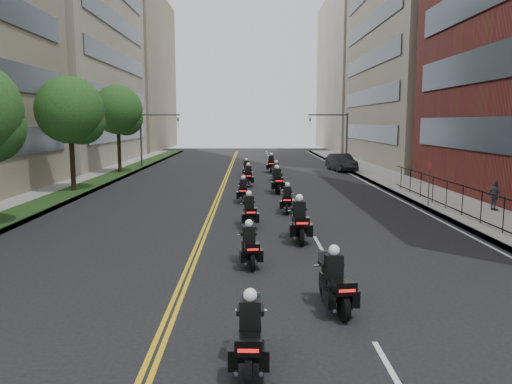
% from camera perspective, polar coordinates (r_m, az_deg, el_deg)
% --- Properties ---
extents(ground, '(160.00, 160.00, 0.00)m').
position_cam_1_polar(ground, '(10.26, -3.66, -19.46)').
color(ground, black).
rests_on(ground, ground).
extents(sidewalk_right, '(4.00, 90.00, 0.15)m').
position_cam_1_polar(sidewalk_right, '(36.27, 17.71, 0.30)').
color(sidewalk_right, gray).
rests_on(sidewalk_right, ground).
extents(sidewalk_left, '(4.00, 90.00, 0.15)m').
position_cam_1_polar(sidewalk_left, '(36.60, -20.75, 0.22)').
color(sidewalk_left, gray).
rests_on(sidewalk_left, ground).
extents(grass_strip, '(2.00, 90.00, 0.04)m').
position_cam_1_polar(grass_strip, '(36.32, -19.57, 0.38)').
color(grass_strip, black).
rests_on(grass_strip, sidewalk_left).
extents(building_right_tan, '(15.11, 28.00, 30.00)m').
position_cam_1_polar(building_right_tan, '(61.68, 20.04, 17.18)').
color(building_right_tan, gray).
rests_on(building_right_tan, ground).
extents(building_right_far, '(15.00, 28.00, 26.00)m').
position_cam_1_polar(building_right_far, '(89.96, 13.06, 13.14)').
color(building_right_far, gray).
rests_on(building_right_far, ground).
extents(building_left_mid, '(16.11, 28.00, 34.00)m').
position_cam_1_polar(building_left_mid, '(62.56, -23.12, 18.75)').
color(building_left_mid, gray).
rests_on(building_left_mid, ground).
extents(building_left_far, '(16.00, 28.00, 26.00)m').
position_cam_1_polar(building_left_far, '(90.32, -15.63, 13.03)').
color(building_left_far, gray).
rests_on(building_left_far, ground).
extents(iron_fence, '(0.05, 28.00, 1.50)m').
position_cam_1_polar(iron_fence, '(23.87, 25.36, -1.96)').
color(iron_fence, black).
rests_on(iron_fence, sidewalk_right).
extents(street_trees, '(4.40, 38.40, 7.98)m').
position_cam_1_polar(street_trees, '(30.00, -23.67, 8.15)').
color(street_trees, black).
rests_on(street_trees, ground).
extents(traffic_signal_right, '(4.09, 0.20, 5.60)m').
position_cam_1_polar(traffic_signal_right, '(51.89, 9.31, 6.82)').
color(traffic_signal_right, '#3F3F44').
rests_on(traffic_signal_right, ground).
extents(traffic_signal_left, '(4.09, 0.20, 5.60)m').
position_cam_1_polar(traffic_signal_left, '(52.07, -11.99, 6.75)').
color(traffic_signal_left, '#3F3F44').
rests_on(traffic_signal_left, ground).
extents(motorcycle_0, '(0.50, 2.13, 1.57)m').
position_cam_1_polar(motorcycle_0, '(9.95, -0.69, -16.36)').
color(motorcycle_0, black).
rests_on(motorcycle_0, ground).
extents(motorcycle_1, '(0.69, 2.26, 1.67)m').
position_cam_1_polar(motorcycle_1, '(12.89, 9.02, -10.47)').
color(motorcycle_1, black).
rests_on(motorcycle_1, ground).
extents(motorcycle_2, '(0.62, 2.08, 1.54)m').
position_cam_1_polar(motorcycle_2, '(16.55, -0.76, -6.39)').
color(motorcycle_2, black).
rests_on(motorcycle_2, ground).
extents(motorcycle_3, '(0.58, 2.54, 1.87)m').
position_cam_1_polar(motorcycle_3, '(19.94, 4.98, -3.53)').
color(motorcycle_3, black).
rests_on(motorcycle_3, ground).
extents(motorcycle_4, '(0.60, 2.23, 1.64)m').
position_cam_1_polar(motorcycle_4, '(22.57, -0.78, -2.37)').
color(motorcycle_4, black).
rests_on(motorcycle_4, ground).
extents(motorcycle_5, '(0.58, 2.16, 1.59)m').
position_cam_1_polar(motorcycle_5, '(26.13, 3.60, -0.99)').
color(motorcycle_5, black).
rests_on(motorcycle_5, ground).
extents(motorcycle_6, '(0.50, 2.16, 1.59)m').
position_cam_1_polar(motorcycle_6, '(29.44, -1.47, 0.05)').
color(motorcycle_6, black).
rests_on(motorcycle_6, ground).
extents(motorcycle_7, '(0.65, 2.55, 1.88)m').
position_cam_1_polar(motorcycle_7, '(33.24, 2.42, 1.16)').
color(motorcycle_7, black).
rests_on(motorcycle_7, ground).
extents(motorcycle_8, '(0.54, 2.34, 1.73)m').
position_cam_1_polar(motorcycle_8, '(36.77, -0.90, 1.74)').
color(motorcycle_8, black).
rests_on(motorcycle_8, ground).
extents(motorcycle_9, '(0.59, 2.20, 1.62)m').
position_cam_1_polar(motorcycle_9, '(40.33, 2.35, 2.23)').
color(motorcycle_9, black).
rests_on(motorcycle_9, ground).
extents(motorcycle_10, '(0.54, 2.13, 1.57)m').
position_cam_1_polar(motorcycle_10, '(43.46, -1.10, 2.63)').
color(motorcycle_10, black).
rests_on(motorcycle_10, ground).
extents(motorcycle_11, '(0.63, 2.48, 1.83)m').
position_cam_1_polar(motorcycle_11, '(46.74, 1.75, 3.14)').
color(motorcycle_11, black).
rests_on(motorcycle_11, ground).
extents(parked_sedan, '(2.46, 5.21, 1.65)m').
position_cam_1_polar(parked_sedan, '(48.90, 9.72, 3.37)').
color(parked_sedan, black).
rests_on(parked_sedan, ground).
extents(pedestrian_c, '(0.55, 0.97, 1.57)m').
position_cam_1_polar(pedestrian_c, '(28.65, 25.62, -0.36)').
color(pedestrian_c, '#48464F').
rests_on(pedestrian_c, sidewalk_right).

